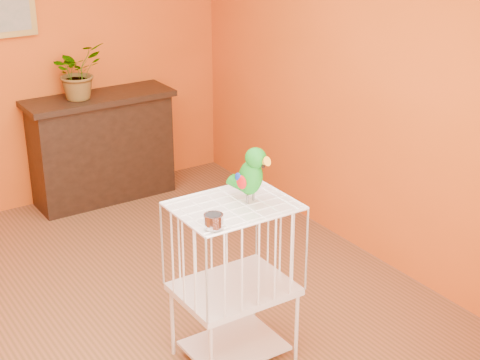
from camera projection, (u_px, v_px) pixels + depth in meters
ground at (130, 328)px, 4.75m from camera, size 4.50×4.50×0.00m
room_shell at (114, 91)px, 4.14m from camera, size 4.50×4.50×4.50m
console_cabinet at (102, 148)px, 6.49m from camera, size 1.29×0.46×0.96m
potted_plant at (80, 79)px, 6.12m from camera, size 0.56×0.59×0.36m
birdcage at (234, 281)px, 4.27m from camera, size 0.66×0.51×1.02m
feed_cup at (214, 221)px, 3.80m from camera, size 0.10×0.10×0.07m
parrot at (251, 174)px, 4.07m from camera, size 0.17×0.30×0.33m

